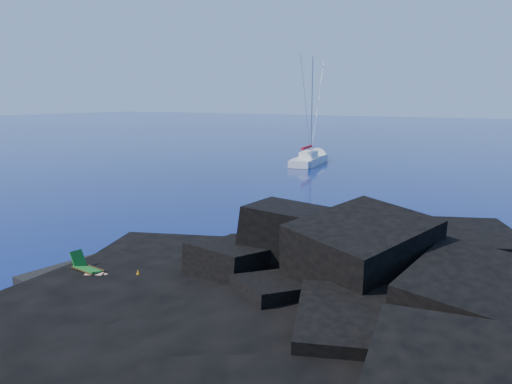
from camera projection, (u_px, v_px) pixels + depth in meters
ground at (54, 271)px, 23.34m from camera, size 400.00×400.00×0.00m
headland at (338, 309)px, 19.11m from camera, size 24.00×24.00×3.60m
beach at (131, 286)px, 21.42m from camera, size 9.08×6.86×0.70m
surf_foam at (204, 260)px, 24.92m from camera, size 10.00×8.00×0.06m
sailboat at (309, 164)px, 61.14m from camera, size 4.65×12.55×12.89m
deck_chair at (88, 264)px, 21.53m from camera, size 1.67×0.87×1.11m
towel at (94, 279)px, 21.20m from camera, size 2.14×1.72×0.05m
sunbather at (94, 276)px, 21.17m from camera, size 1.86×1.31×0.27m
marker_cone at (138, 275)px, 21.09m from camera, size 0.37×0.37×0.49m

